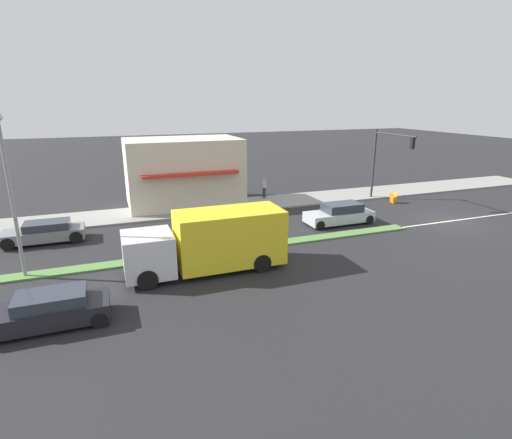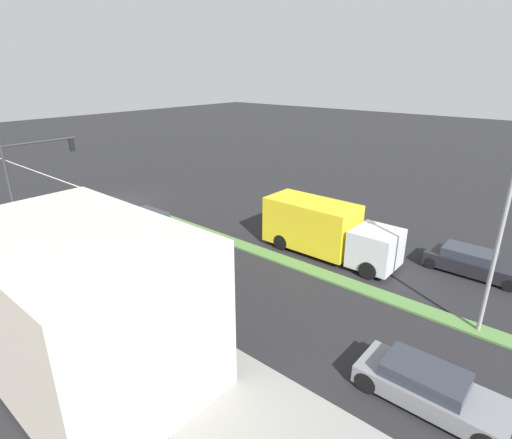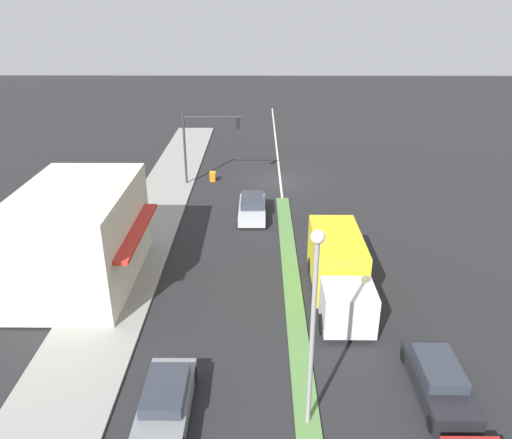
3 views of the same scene
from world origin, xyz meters
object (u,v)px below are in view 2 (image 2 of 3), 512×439
object	(u,v)px
traffic_signal_main	(31,168)
warning_aframe_sign	(47,215)
delivery_truck	(325,229)
sedan_silver	(151,223)
pedestrian	(22,278)
suv_grey	(429,387)
sedan_dark	(472,262)
street_lamp	(504,218)

from	to	relation	value
traffic_signal_main	warning_aframe_sign	size ratio (longest dim) A/B	6.69
delivery_truck	sedan_silver	world-z (taller)	delivery_truck
warning_aframe_sign	pedestrian	bearing A→B (deg)	61.61
pedestrian	sedan_silver	distance (m)	8.54
warning_aframe_sign	suv_grey	bearing A→B (deg)	91.20
traffic_signal_main	suv_grey	xyz separation A→B (m)	(-1.12, 24.34, -3.29)
delivery_truck	suv_grey	size ratio (longest dim) A/B	1.72
pedestrian	sedan_dark	distance (m)	21.28
pedestrian	sedan_silver	world-z (taller)	pedestrian
sedan_dark	street_lamp	bearing A→B (deg)	16.83
street_lamp	warning_aframe_sign	bearing A→B (deg)	-77.68
delivery_truck	suv_grey	distance (m)	10.82
sedan_dark	delivery_truck	bearing A→B (deg)	-67.76
warning_aframe_sign	sedan_dark	size ratio (longest dim) A/B	0.19
street_lamp	delivery_truck	bearing A→B (deg)	-104.74
sedan_dark	pedestrian	bearing A→B (deg)	-43.37
sedan_dark	sedan_silver	distance (m)	18.20
delivery_truck	street_lamp	bearing A→B (deg)	75.26
traffic_signal_main	sedan_dark	xyz separation A→B (m)	(-11.12, 23.15, -3.29)
traffic_signal_main	street_lamp	world-z (taller)	street_lamp
traffic_signal_main	warning_aframe_sign	distance (m)	3.58
suv_grey	sedan_dark	world-z (taller)	sedan_dark
suv_grey	traffic_signal_main	bearing A→B (deg)	-87.35
sedan_dark	warning_aframe_sign	bearing A→B (deg)	-66.12
street_lamp	pedestrian	bearing A→B (deg)	-57.00
street_lamp	sedan_silver	xyz separation A→B (m)	(2.20, -18.23, -4.12)
warning_aframe_sign	sedan_silver	xyz separation A→B (m)	(-3.32, 7.05, 0.23)
street_lamp	sedan_silver	bearing A→B (deg)	-83.12
delivery_truck	warning_aframe_sign	bearing A→B (deg)	-65.46
street_lamp	suv_grey	distance (m)	6.52
delivery_truck	sedan_dark	xyz separation A→B (m)	(-2.80, 6.85, -0.85)
traffic_signal_main	pedestrian	bearing A→B (deg)	63.04
warning_aframe_sign	street_lamp	bearing A→B (deg)	102.32
traffic_signal_main	suv_grey	distance (m)	24.59
sedan_silver	suv_grey	bearing A→B (deg)	81.11
traffic_signal_main	pedestrian	distance (m)	10.01
suv_grey	sedan_silver	xyz separation A→B (m)	(-2.80, -17.91, 0.04)
warning_aframe_sign	sedan_dark	bearing A→B (deg)	113.88
street_lamp	suv_grey	bearing A→B (deg)	-3.71
suv_grey	delivery_truck	bearing A→B (deg)	-131.86
traffic_signal_main	street_lamp	distance (m)	25.43
delivery_truck	sedan_dark	world-z (taller)	delivery_truck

